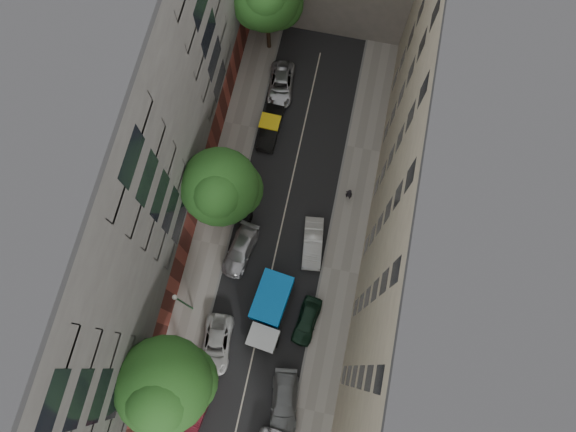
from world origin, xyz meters
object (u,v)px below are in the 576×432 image
(car_right_2, at_px, (307,321))
(car_right_3, at_px, (313,243))
(car_left_1, at_px, (198,404))
(tree_near, at_px, (165,387))
(car_left_5, at_px, (270,128))
(tree_mid, at_px, (221,189))
(tarp_truck, at_px, (269,310))
(car_left_3, at_px, (240,250))
(car_left_6, at_px, (281,85))
(pedestrian, at_px, (349,194))
(car_left_2, at_px, (216,344))
(lamp_post, at_px, (182,302))
(car_left_4, at_px, (245,199))
(car_right_1, at_px, (284,402))

(car_right_2, height_order, car_right_3, car_right_3)
(car_left_1, bearing_deg, tree_near, 146.89)
(car_left_5, relative_size, tree_near, 0.42)
(car_left_1, xyz_separation_m, tree_mid, (-1.34, 15.17, 5.34))
(tree_near, bearing_deg, car_right_3, 59.96)
(tarp_truck, xyz_separation_m, car_left_3, (-3.40, 4.26, -0.82))
(car_left_3, relative_size, car_left_6, 0.99)
(pedestrian, bearing_deg, car_left_6, -37.83)
(car_left_2, xyz_separation_m, tree_near, (-1.62, -3.31, 6.40))
(tree_mid, distance_m, lamp_post, 8.60)
(lamp_post, bearing_deg, car_right_3, 40.36)
(car_right_2, xyz_separation_m, tree_mid, (-8.10, 7.47, 5.39))
(tarp_truck, xyz_separation_m, car_left_5, (-3.40, 15.46, -0.77))
(car_left_4, distance_m, car_right_1, 16.35)
(car_left_5, bearing_deg, tarp_truck, -76.16)
(car_left_2, distance_m, tree_mid, 12.07)
(car_left_4, distance_m, pedestrian, 8.69)
(car_left_3, height_order, car_right_3, car_right_3)
(car_left_2, distance_m, car_right_2, 7.24)
(car_left_4, xyz_separation_m, lamp_post, (-2.06, -9.66, 3.65))
(car_left_6, xyz_separation_m, car_right_3, (5.64, -13.80, 0.07))
(car_left_4, distance_m, car_right_3, 6.79)
(car_left_5, xyz_separation_m, car_right_1, (5.93, -21.80, -0.02))
(car_left_2, bearing_deg, car_left_5, 84.20)
(car_left_3, xyz_separation_m, car_left_4, (-0.64, 4.37, 0.03))
(tree_near, bearing_deg, car_right_2, 38.77)
(car_left_1, xyz_separation_m, tree_near, (-1.34, 1.19, 6.33))
(tarp_truck, height_order, lamp_post, lamp_post)
(car_right_3, bearing_deg, car_left_1, -120.64)
(car_left_2, bearing_deg, car_left_3, 83.80)
(tree_mid, bearing_deg, car_left_4, 50.54)
(car_left_6, distance_m, tree_near, 27.32)
(car_right_3, bearing_deg, car_left_5, 113.71)
(car_left_3, bearing_deg, car_left_1, -82.35)
(car_left_4, xyz_separation_m, tree_mid, (-1.06, -1.29, 5.35))
(tarp_truck, distance_m, car_right_3, 6.51)
(tarp_truck, height_order, car_left_1, tarp_truck)
(car_left_5, xyz_separation_m, car_left_6, (0.00, 4.40, -0.07))
(car_right_3, relative_size, tree_mid, 0.48)
(car_left_1, relative_size, car_left_5, 0.99)
(tree_mid, bearing_deg, tree_near, -90.00)
(pedestrian, bearing_deg, tree_near, 73.07)
(car_right_1, bearing_deg, car_left_3, 110.79)
(tree_mid, relative_size, lamp_post, 1.31)
(car_left_1, xyz_separation_m, car_right_2, (6.76, 7.70, -0.05))
(car_left_3, distance_m, car_right_3, 5.93)
(car_right_1, height_order, lamp_post, lamp_post)
(car_right_3, relative_size, lamp_post, 0.63)
(car_right_2, distance_m, tree_mid, 12.27)
(tree_near, bearing_deg, lamp_post, 100.05)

